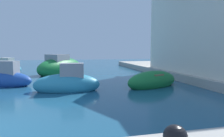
# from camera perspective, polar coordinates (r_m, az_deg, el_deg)

# --- Properties ---
(quay_promenade) EXTENTS (44.00, 32.00, 0.50)m
(quay_promenade) POSITION_cam_1_polar(r_m,az_deg,el_deg) (5.45, 4.61, -14.17)
(quay_promenade) COLOR #ADA89E
(quay_promenade) RESTS_ON ground
(moored_boat_2) EXTENTS (4.94, 5.74, 2.16)m
(moored_boat_2) POSITION_cam_1_polar(r_m,az_deg,el_deg) (18.18, -14.76, 0.40)
(moored_boat_2) COLOR #197233
(moored_boat_2) RESTS_ON ground
(moored_boat_5) EXTENTS (3.74, 2.50, 1.18)m
(moored_boat_5) POSITION_cam_1_polar(r_m,az_deg,el_deg) (11.38, 11.77, -3.60)
(moored_boat_5) COLOR #197233
(moored_boat_5) RESTS_ON ground
(moored_boat_6) EXTENTS (3.42, 1.52, 1.69)m
(moored_boat_6) POSITION_cam_1_polar(r_m,az_deg,el_deg) (10.20, -12.84, -4.21)
(moored_boat_6) COLOR teal
(moored_boat_6) RESTS_ON ground
(moored_boat_7) EXTENTS (3.33, 3.11, 1.61)m
(moored_boat_7) POSITION_cam_1_polar(r_m,az_deg,el_deg) (21.47, -28.04, 0.21)
(moored_boat_7) COLOR teal
(moored_boat_7) RESTS_ON ground
(waterfront_building_main) EXTENTS (5.38, 10.54, 7.35)m
(waterfront_building_main) POSITION_cam_1_polar(r_m,az_deg,el_deg) (16.11, 27.42, 12.41)
(waterfront_building_main) COLOR silver
(waterfront_building_main) RESTS_ON quay_promenade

